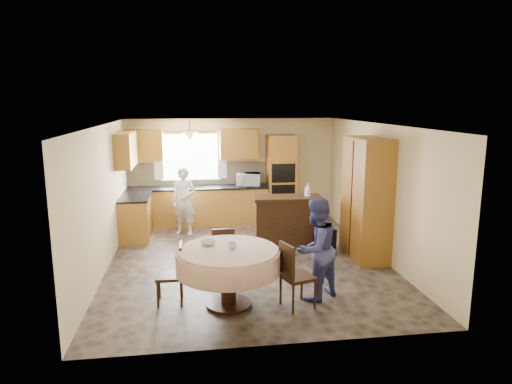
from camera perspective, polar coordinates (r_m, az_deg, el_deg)
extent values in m
cube|color=brown|center=(8.54, -1.08, -8.59)|extent=(5.00, 6.00, 0.01)
cube|color=white|center=(8.05, -1.14, 8.41)|extent=(5.00, 6.00, 0.01)
cube|color=#CFB985|center=(11.14, -2.99, 2.73)|extent=(5.00, 0.02, 2.50)
cube|color=#CFB985|center=(5.33, 2.85, -6.78)|extent=(5.00, 0.02, 2.50)
cube|color=#CFB985|center=(8.29, -18.53, -0.82)|extent=(0.02, 6.00, 2.50)
cube|color=#CFB985|center=(8.86, 15.16, 0.12)|extent=(0.02, 6.00, 2.50)
cube|color=white|center=(11.03, -8.20, 4.38)|extent=(1.40, 0.03, 1.10)
cube|color=white|center=(11.01, -12.12, 4.49)|extent=(0.22, 0.02, 1.15)
cube|color=white|center=(11.00, -4.28, 4.70)|extent=(0.22, 0.02, 1.15)
cube|color=gold|center=(10.96, -7.24, -1.81)|extent=(3.30, 0.60, 0.88)
cube|color=black|center=(10.86, -7.30, 0.56)|extent=(3.30, 0.64, 0.04)
cube|color=gold|center=(10.16, -14.80, -3.14)|extent=(0.60, 1.20, 0.88)
cube|color=black|center=(10.05, -14.93, -0.60)|extent=(0.64, 1.20, 0.04)
cube|color=#C3B08A|center=(11.10, -7.36, 2.25)|extent=(3.30, 0.02, 0.55)
cube|color=#A27628|center=(10.91, -13.79, 5.73)|extent=(0.85, 0.33, 0.72)
cube|color=#A27628|center=(10.91, -2.16, 6.05)|extent=(0.90, 0.33, 0.72)
cube|color=#A27628|center=(9.92, -16.00, 5.10)|extent=(0.33, 1.20, 0.72)
cube|color=gold|center=(11.03, 3.13, 1.64)|extent=(0.66, 0.62, 2.12)
cube|color=black|center=(10.70, 3.46, 2.36)|extent=(0.56, 0.01, 0.45)
cube|color=black|center=(10.78, 3.43, -0.26)|extent=(0.56, 0.01, 0.45)
cone|color=beige|center=(10.51, -8.27, 6.89)|extent=(0.36, 0.36, 0.18)
cube|color=#38220F|center=(9.24, 3.93, -3.90)|extent=(1.40, 0.64, 0.97)
cube|color=black|center=(8.88, 8.57, -6.19)|extent=(0.42, 0.33, 0.51)
cube|color=gold|center=(8.68, 13.68, -0.83)|extent=(0.59, 1.18, 2.26)
cylinder|color=#38220F|center=(6.67, -3.47, -10.88)|extent=(0.22, 0.22, 0.78)
cylinder|color=#38220F|center=(6.81, -3.44, -13.76)|extent=(0.66, 0.66, 0.04)
cylinder|color=beige|center=(6.52, -3.52, -7.37)|extent=(1.42, 1.42, 0.05)
cylinder|color=beige|center=(6.57, -3.50, -8.64)|extent=(1.48, 1.48, 0.31)
cube|color=#38220F|center=(6.84, -10.76, -10.28)|extent=(0.39, 0.39, 0.05)
cube|color=#38220F|center=(6.75, -9.34, -8.30)|extent=(0.04, 0.37, 0.46)
cylinder|color=#38220F|center=(6.78, -12.18, -12.50)|extent=(0.03, 0.03, 0.39)
cylinder|color=#38220F|center=(6.76, -9.32, -12.46)|extent=(0.03, 0.03, 0.39)
cylinder|color=#38220F|center=(7.08, -11.99, -11.44)|extent=(0.03, 0.03, 0.39)
cylinder|color=#38220F|center=(7.07, -9.27, -11.39)|extent=(0.03, 0.03, 0.39)
cube|color=#38220F|center=(7.63, -4.16, -7.75)|extent=(0.39, 0.39, 0.05)
cube|color=#38220F|center=(7.39, -4.11, -6.35)|extent=(0.37, 0.04, 0.46)
cylinder|color=#38220F|center=(7.54, -5.33, -9.77)|extent=(0.03, 0.03, 0.40)
cylinder|color=#38220F|center=(7.56, -2.76, -9.67)|extent=(0.03, 0.03, 0.40)
cylinder|color=#38220F|center=(7.86, -5.45, -8.90)|extent=(0.03, 0.03, 0.40)
cylinder|color=#38220F|center=(7.88, -3.00, -8.81)|extent=(0.03, 0.03, 0.40)
cube|color=#38220F|center=(6.62, 5.26, -10.53)|extent=(0.53, 0.53, 0.05)
cube|color=#38220F|center=(6.44, 3.85, -8.61)|extent=(0.16, 0.39, 0.50)
cylinder|color=#38220F|center=(6.52, 4.02, -13.12)|extent=(0.04, 0.04, 0.43)
cylinder|color=#38220F|center=(6.60, 7.14, -12.87)|extent=(0.04, 0.04, 0.43)
cylinder|color=#38220F|center=(6.84, 3.38, -11.90)|extent=(0.04, 0.04, 0.43)
cylinder|color=#38220F|center=(6.91, 6.35, -11.68)|extent=(0.04, 0.04, 0.43)
cube|color=gold|center=(9.51, 13.24, 4.30)|extent=(0.05, 0.65, 0.53)
cube|color=#ABC2C8|center=(9.50, 13.07, 4.30)|extent=(0.01, 0.53, 0.42)
imported|color=silver|center=(10.86, -0.97, 1.58)|extent=(0.60, 0.45, 0.31)
imported|color=silver|center=(10.14, -8.99, -1.12)|extent=(0.64, 0.53, 1.50)
imported|color=#3B3F82|center=(6.82, 7.47, -7.08)|extent=(0.94, 0.90, 1.53)
imported|color=#B2B2B2|center=(9.05, 1.46, -0.86)|extent=(0.29, 0.29, 0.05)
imported|color=silver|center=(9.19, 6.48, 0.09)|extent=(0.15, 0.15, 0.32)
imported|color=#B2B2B2|center=(6.51, -2.99, -6.72)|extent=(0.12, 0.12, 0.09)
imported|color=#B2B2B2|center=(6.71, -6.00, -6.31)|extent=(0.23, 0.23, 0.07)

